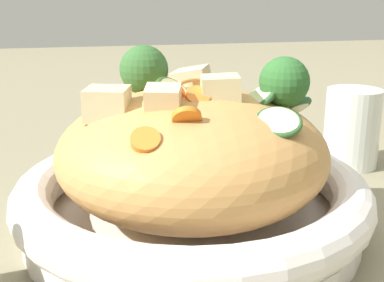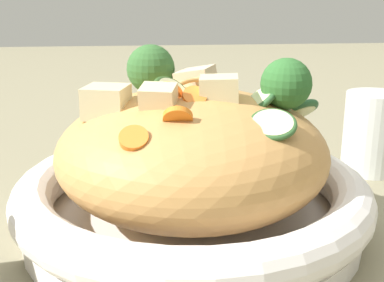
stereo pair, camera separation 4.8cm
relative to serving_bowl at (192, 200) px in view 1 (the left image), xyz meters
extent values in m
plane|color=#7D765B|center=(0.00, 0.00, -0.03)|extent=(3.00, 3.00, 0.00)
cylinder|color=white|center=(0.00, 0.00, -0.02)|extent=(0.31, 0.31, 0.02)
torus|color=white|center=(0.00, 0.00, 0.01)|extent=(0.33, 0.33, 0.04)
ellipsoid|color=tan|center=(0.00, 0.00, 0.05)|extent=(0.25, 0.25, 0.12)
torus|color=tan|center=(0.00, 0.01, 0.10)|extent=(0.06, 0.06, 0.03)
torus|color=tan|center=(0.01, 0.00, 0.08)|extent=(0.08, 0.08, 0.03)
torus|color=#BE8545|center=(-0.02, 0.03, 0.08)|extent=(0.08, 0.08, 0.03)
cone|color=#90AC69|center=(-0.07, -0.04, 0.09)|extent=(0.03, 0.03, 0.01)
sphere|color=#33612E|center=(-0.07, -0.04, 0.11)|extent=(0.06, 0.06, 0.05)
cone|color=#92AE70|center=(0.01, 0.08, 0.09)|extent=(0.02, 0.02, 0.01)
sphere|color=#2D632C|center=(0.01, 0.08, 0.11)|extent=(0.05, 0.05, 0.05)
cone|color=#94B772|center=(-0.07, -0.04, 0.09)|extent=(0.03, 0.03, 0.01)
sphere|color=#2E672B|center=(-0.07, -0.04, 0.11)|extent=(0.05, 0.05, 0.04)
cylinder|color=orange|center=(0.08, -0.05, 0.09)|extent=(0.02, 0.02, 0.02)
cylinder|color=orange|center=(0.01, -0.02, 0.10)|extent=(0.02, 0.03, 0.02)
cylinder|color=orange|center=(0.03, 0.00, 0.10)|extent=(0.02, 0.02, 0.02)
cylinder|color=orange|center=(0.06, -0.02, 0.10)|extent=(0.02, 0.02, 0.02)
cylinder|color=beige|center=(-0.03, 0.10, 0.08)|extent=(0.04, 0.04, 0.03)
torus|color=#25542D|center=(-0.03, 0.10, 0.08)|extent=(0.05, 0.06, 0.03)
cylinder|color=beige|center=(0.01, -0.02, 0.11)|extent=(0.04, 0.04, 0.02)
torus|color=#2D5121|center=(0.01, -0.02, 0.11)|extent=(0.05, 0.05, 0.03)
cylinder|color=beige|center=(0.01, 0.06, 0.10)|extent=(0.03, 0.03, 0.02)
torus|color=#2A572C|center=(0.01, 0.06, 0.10)|extent=(0.04, 0.03, 0.03)
cylinder|color=beige|center=(0.06, 0.06, 0.09)|extent=(0.04, 0.04, 0.02)
torus|color=#2E5729|center=(0.06, 0.06, 0.09)|extent=(0.04, 0.05, 0.02)
cube|color=beige|center=(-0.04, 0.01, 0.11)|extent=(0.05, 0.05, 0.03)
cube|color=beige|center=(0.01, -0.07, 0.10)|extent=(0.04, 0.04, 0.03)
cube|color=beige|center=(0.03, -0.03, 0.11)|extent=(0.03, 0.03, 0.03)
cube|color=beige|center=(0.01, 0.02, 0.11)|extent=(0.04, 0.04, 0.03)
cylinder|color=silver|center=(-0.14, 0.23, 0.02)|extent=(0.07, 0.07, 0.10)
camera|label=1|loc=(0.45, -0.09, 0.20)|focal=49.17mm
camera|label=2|loc=(0.45, -0.04, 0.20)|focal=49.17mm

